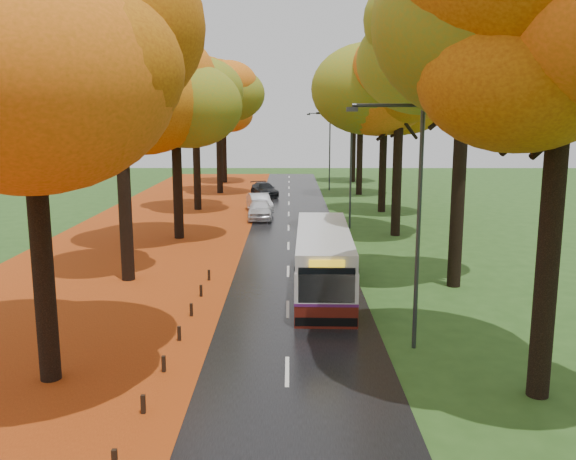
{
  "coord_description": "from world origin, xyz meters",
  "views": [
    {
      "loc": [
        0.07,
        -11.17,
        7.56
      ],
      "look_at": [
        0.0,
        15.41,
        2.6
      ],
      "focal_mm": 38.0,
      "sensor_mm": 36.0,
      "label": 1
    }
  ],
  "objects_px": {
    "bus": "(323,259)",
    "car_dark": "(264,190)",
    "car_white": "(260,209)",
    "streetlamp_near": "(411,207)",
    "streetlamp_mid": "(347,160)",
    "streetlamp_far": "(327,145)",
    "car_silver": "(259,203)"
  },
  "relations": [
    {
      "from": "streetlamp_mid",
      "to": "car_dark",
      "type": "bearing_deg",
      "value": 110.59
    },
    {
      "from": "streetlamp_far",
      "to": "car_silver",
      "type": "height_order",
      "value": "streetlamp_far"
    },
    {
      "from": "streetlamp_far",
      "to": "car_dark",
      "type": "relative_size",
      "value": 1.78
    },
    {
      "from": "streetlamp_mid",
      "to": "bus",
      "type": "bearing_deg",
      "value": -98.97
    },
    {
      "from": "streetlamp_near",
      "to": "car_dark",
      "type": "distance_m",
      "value": 39.47
    },
    {
      "from": "car_dark",
      "to": "streetlamp_mid",
      "type": "bearing_deg",
      "value": -88.44
    },
    {
      "from": "bus",
      "to": "streetlamp_far",
      "type": "bearing_deg",
      "value": 88.03
    },
    {
      "from": "streetlamp_near",
      "to": "streetlamp_far",
      "type": "relative_size",
      "value": 1.0
    },
    {
      "from": "car_white",
      "to": "car_dark",
      "type": "bearing_deg",
      "value": 88.29
    },
    {
      "from": "bus",
      "to": "car_white",
      "type": "xyz_separation_m",
      "value": [
        -3.69,
        18.81,
        -0.65
      ]
    },
    {
      "from": "bus",
      "to": "car_silver",
      "type": "xyz_separation_m",
      "value": [
        -3.89,
        22.47,
        -0.68
      ]
    },
    {
      "from": "bus",
      "to": "car_dark",
      "type": "height_order",
      "value": "bus"
    },
    {
      "from": "streetlamp_near",
      "to": "car_dark",
      "type": "height_order",
      "value": "streetlamp_near"
    },
    {
      "from": "car_dark",
      "to": "car_silver",
      "type": "bearing_deg",
      "value": -109.03
    },
    {
      "from": "streetlamp_near",
      "to": "bus",
      "type": "bearing_deg",
      "value": 109.63
    },
    {
      "from": "streetlamp_mid",
      "to": "bus",
      "type": "distance_m",
      "value": 15.78
    },
    {
      "from": "streetlamp_near",
      "to": "bus",
      "type": "relative_size",
      "value": 0.78
    },
    {
      "from": "car_white",
      "to": "car_dark",
      "type": "distance_m",
      "value": 13.2
    },
    {
      "from": "streetlamp_far",
      "to": "bus",
      "type": "height_order",
      "value": "streetlamp_far"
    },
    {
      "from": "car_dark",
      "to": "car_white",
      "type": "bearing_deg",
      "value": -108.18
    },
    {
      "from": "bus",
      "to": "car_white",
      "type": "bearing_deg",
      "value": 102.83
    },
    {
      "from": "streetlamp_near",
      "to": "streetlamp_far",
      "type": "bearing_deg",
      "value": 90.0
    },
    {
      "from": "car_silver",
      "to": "bus",
      "type": "bearing_deg",
      "value": -93.06
    },
    {
      "from": "streetlamp_near",
      "to": "car_silver",
      "type": "relative_size",
      "value": 1.84
    },
    {
      "from": "streetlamp_near",
      "to": "car_white",
      "type": "distance_m",
      "value": 26.57
    },
    {
      "from": "streetlamp_near",
      "to": "streetlamp_mid",
      "type": "relative_size",
      "value": 1.0
    },
    {
      "from": "streetlamp_far",
      "to": "car_dark",
      "type": "bearing_deg",
      "value": -140.24
    },
    {
      "from": "streetlamp_near",
      "to": "bus",
      "type": "height_order",
      "value": "streetlamp_near"
    },
    {
      "from": "streetlamp_far",
      "to": "car_dark",
      "type": "distance_m",
      "value": 9.13
    },
    {
      "from": "streetlamp_far",
      "to": "car_dark",
      "type": "height_order",
      "value": "streetlamp_far"
    },
    {
      "from": "streetlamp_mid",
      "to": "car_dark",
      "type": "height_order",
      "value": "streetlamp_mid"
    },
    {
      "from": "streetlamp_near",
      "to": "car_dark",
      "type": "relative_size",
      "value": 1.78
    }
  ]
}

